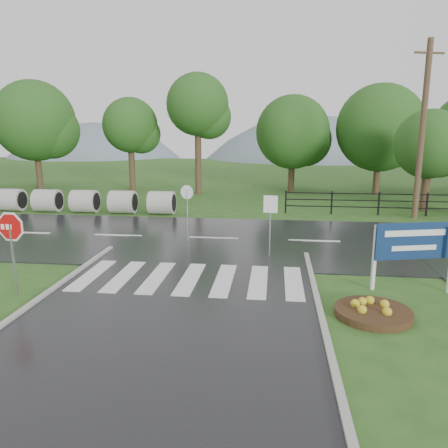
# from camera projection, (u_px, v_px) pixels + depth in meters

# --- Properties ---
(ground) EXTENTS (120.00, 120.00, 0.00)m
(ground) POSITION_uv_depth(u_px,v_px,m) (138.00, 372.00, 7.93)
(ground) COLOR #29541C
(ground) RESTS_ON ground
(main_road) EXTENTS (90.00, 8.00, 0.04)m
(main_road) POSITION_uv_depth(u_px,v_px,m) (214.00, 239.00, 17.64)
(main_road) COLOR black
(main_road) RESTS_ON ground
(crosswalk) EXTENTS (6.50, 2.80, 0.02)m
(crosswalk) POSITION_uv_depth(u_px,v_px,m) (190.00, 278.00, 12.78)
(crosswalk) COLOR silver
(crosswalk) RESTS_ON ground
(fence_west) EXTENTS (9.58, 0.08, 1.20)m
(fence_west) POSITION_uv_depth(u_px,v_px,m) (379.00, 201.00, 22.44)
(fence_west) COLOR black
(fence_west) RESTS_ON ground
(hills) EXTENTS (102.00, 48.00, 48.00)m
(hills) POSITION_uv_depth(u_px,v_px,m) (280.00, 250.00, 73.93)
(hills) COLOR slate
(hills) RESTS_ON ground
(treeline) EXTENTS (83.20, 5.20, 10.00)m
(treeline) POSITION_uv_depth(u_px,v_px,m) (255.00, 192.00, 31.12)
(treeline) COLOR #1E4A17
(treeline) RESTS_ON ground
(culvert_pipes) EXTENTS (13.90, 1.20, 1.20)m
(culvert_pipes) POSITION_uv_depth(u_px,v_px,m) (48.00, 200.00, 23.47)
(culvert_pipes) COLOR #9E9B93
(culvert_pipes) RESTS_ON ground
(stop_sign) EXTENTS (1.06, 0.16, 2.39)m
(stop_sign) POSITION_uv_depth(u_px,v_px,m) (11.00, 233.00, 11.34)
(stop_sign) COLOR #939399
(stop_sign) RESTS_ON ground
(estate_billboard) EXTENTS (2.13, 0.60, 1.91)m
(estate_billboard) POSITION_uv_depth(u_px,v_px,m) (414.00, 244.00, 11.67)
(estate_billboard) COLOR silver
(estate_billboard) RESTS_ON ground
(flower_bed) EXTENTS (1.80, 1.80, 0.36)m
(flower_bed) POSITION_uv_depth(u_px,v_px,m) (373.00, 311.00, 10.29)
(flower_bed) COLOR #332111
(flower_bed) RESTS_ON ground
(reg_sign_small) EXTENTS (0.48, 0.11, 2.17)m
(reg_sign_small) POSITION_uv_depth(u_px,v_px,m) (270.00, 214.00, 14.76)
(reg_sign_small) COLOR #939399
(reg_sign_small) RESTS_ON ground
(reg_sign_round) EXTENTS (0.51, 0.17, 2.28)m
(reg_sign_round) POSITION_uv_depth(u_px,v_px,m) (187.00, 207.00, 16.66)
(reg_sign_round) COLOR #939399
(reg_sign_round) RESTS_ON ground
(utility_pole_east) EXTENTS (1.48, 0.50, 8.49)m
(utility_pole_east) POSITION_uv_depth(u_px,v_px,m) (422.00, 130.00, 21.01)
(utility_pole_east) COLOR #473523
(utility_pole_east) RESTS_ON ground
(entrance_tree_left) EXTENTS (3.65, 3.65, 5.42)m
(entrance_tree_left) POSITION_uv_depth(u_px,v_px,m) (430.00, 145.00, 22.99)
(entrance_tree_left) COLOR #3D2B1C
(entrance_tree_left) RESTS_ON ground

